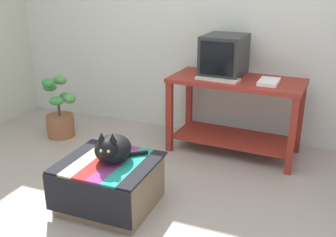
{
  "coord_description": "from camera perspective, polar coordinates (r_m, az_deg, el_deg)",
  "views": [
    {
      "loc": [
        1.12,
        -1.95,
        1.66
      ],
      "look_at": [
        0.0,
        0.85,
        0.55
      ],
      "focal_mm": 41.37,
      "sensor_mm": 36.0,
      "label": 1
    }
  ],
  "objects": [
    {
      "name": "cat",
      "position": [
        2.86,
        -8.19,
        -4.38
      ],
      "size": [
        0.37,
        0.4,
        0.27
      ],
      "rotation": [
        0.0,
        0.0,
        0.22
      ],
      "color": "black",
      "rests_on": "ottoman_with_blanket"
    },
    {
      "name": "ottoman_with_blanket",
      "position": [
        3.0,
        -8.6,
        -9.44
      ],
      "size": [
        0.69,
        0.64,
        0.37
      ],
      "color": "#7A664C",
      "rests_on": "ground_plane"
    },
    {
      "name": "ground_plane",
      "position": [
        2.79,
        -6.78,
        -16.39
      ],
      "size": [
        14.0,
        14.0,
        0.0
      ],
      "primitive_type": "plane",
      "color": "#9E9389"
    },
    {
      "name": "keyboard",
      "position": [
        3.65,
        7.33,
        5.79
      ],
      "size": [
        0.42,
        0.2,
        0.02
      ],
      "primitive_type": "cube",
      "rotation": [
        0.0,
        0.0,
        -0.13
      ],
      "color": "beige",
      "rests_on": "desk"
    },
    {
      "name": "desk",
      "position": [
        3.8,
        9.88,
        2.24
      ],
      "size": [
        1.28,
        0.67,
        0.75
      ],
      "rotation": [
        0.0,
        0.0,
        -0.06
      ],
      "color": "maroon",
      "rests_on": "ground_plane"
    },
    {
      "name": "tv_monitor",
      "position": [
        3.81,
        8.27,
        9.13
      ],
      "size": [
        0.41,
        0.49,
        0.39
      ],
      "rotation": [
        0.0,
        0.0,
        -0.06
      ],
      "color": "#28282B",
      "rests_on": "desk"
    },
    {
      "name": "back_wall",
      "position": [
        4.17,
        6.34,
        15.13
      ],
      "size": [
        8.0,
        0.1,
        2.6
      ],
      "primitive_type": "cube",
      "color": "silver",
      "rests_on": "ground_plane"
    },
    {
      "name": "potted_plant",
      "position": [
        4.37,
        -15.66,
        0.59
      ],
      "size": [
        0.41,
        0.36,
        0.67
      ],
      "color": "brown",
      "rests_on": "ground_plane"
    },
    {
      "name": "book",
      "position": [
        3.62,
        14.64,
        5.27
      ],
      "size": [
        0.18,
        0.28,
        0.03
      ],
      "primitive_type": "cube",
      "rotation": [
        0.0,
        0.0,
        -0.03
      ],
      "color": "white",
      "rests_on": "desk"
    }
  ]
}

